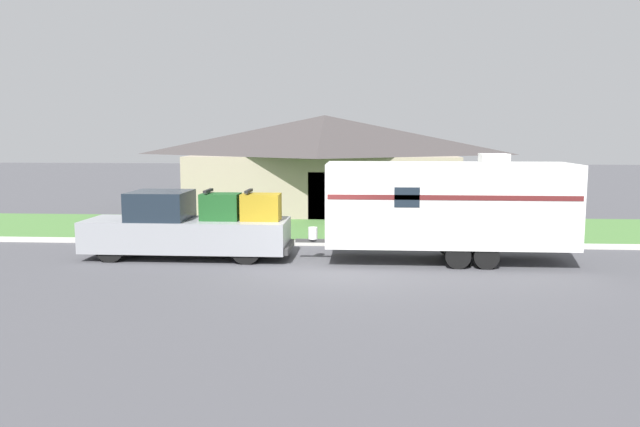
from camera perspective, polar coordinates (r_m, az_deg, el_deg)
name	(u,v)px	position (r m, az deg, el deg)	size (l,w,h in m)	color
ground_plane	(320,269)	(17.54, 0.03, -5.11)	(120.00, 120.00, 0.00)	#47474C
curb_strip	(328,243)	(21.19, 0.74, -2.74)	(80.00, 0.30, 0.14)	beige
lawn_strip	(333,229)	(24.80, 1.22, -1.38)	(80.00, 7.00, 0.03)	#477538
house_across_street	(325,161)	(30.67, 0.43, 4.80)	(13.29, 7.83, 4.65)	gray
pickup_truck	(188,228)	(19.40, -11.98, -1.28)	(6.26, 1.93, 2.10)	black
travel_trailer	(448,204)	(18.71, 11.65, 0.83)	(8.09, 2.28, 3.20)	black
mailbox	(400,215)	(21.75, 7.32, -0.18)	(0.48, 0.20, 1.24)	brown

